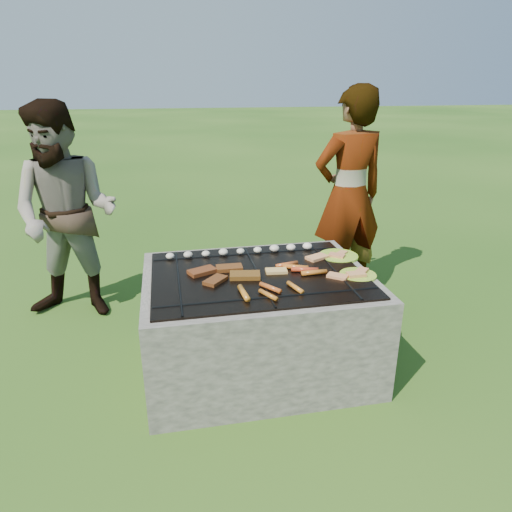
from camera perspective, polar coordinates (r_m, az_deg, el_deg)
The scene contains 10 objects.
lawn at distance 2.92m, azimuth 0.20°, elevation -13.30°, with size 60.00×60.00×0.00m, color #204912.
fire_pit at distance 2.77m, azimuth 0.21°, elevation -8.47°, with size 1.30×1.00×0.62m.
mushrooms at distance 2.92m, azimuth -1.10°, elevation 0.70°, with size 0.95×0.06×0.04m.
pork_slabs at distance 2.60m, azimuth -3.88°, elevation -2.18°, with size 0.41×0.29×0.02m.
sausages at distance 2.53m, azimuth 3.72°, elevation -2.80°, with size 0.54×0.47×0.03m.
bread_on_grate at distance 2.72m, azimuth 6.62°, elevation -1.27°, with size 0.45×0.42×0.02m.
plate_far at distance 2.94m, azimuth 10.27°, elevation 0.01°, with size 0.32×0.32×0.03m.
plate_near at distance 2.67m, azimuth 12.63°, elevation -2.28°, with size 0.21×0.21×0.03m.
cook at distance 3.62m, azimuth 11.52°, elevation 7.37°, with size 0.60×0.39×1.63m, color gray.
bystander at distance 3.47m, azimuth -22.58°, elevation 4.80°, with size 0.75×0.58×1.54m, color gray.
Camera 1 is at (-0.48, -2.36, 1.64)m, focal length 32.00 mm.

